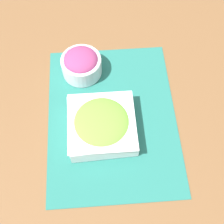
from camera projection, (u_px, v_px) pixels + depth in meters
name	position (u px, v px, depth m)	size (l,w,h in m)	color
ground_plane	(112.00, 117.00, 0.96)	(3.00, 3.00, 0.00)	brown
placemat	(112.00, 117.00, 0.96)	(0.53, 0.39, 0.00)	#236B60
lettuce_bowl	(102.00, 124.00, 0.91)	(0.20, 0.20, 0.07)	white
onion_bowl	(81.00, 64.00, 1.00)	(0.13, 0.13, 0.08)	silver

